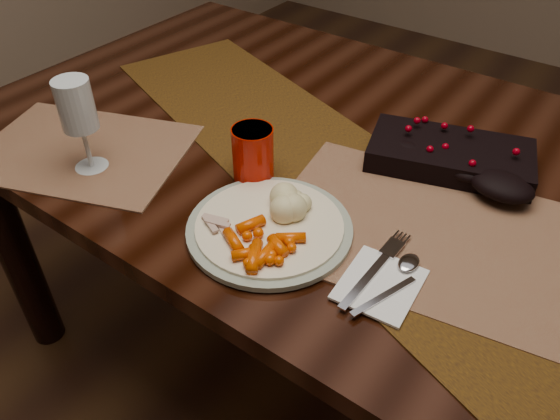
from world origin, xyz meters
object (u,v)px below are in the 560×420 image
Objects in this scene: centerpiece at (451,152)px; baby_carrots at (263,243)px; placemat_main at (419,229)px; wine_glass at (81,126)px; mashed_potatoes at (290,201)px; dining_table at (360,285)px; napkin at (380,284)px; dinner_plate at (269,227)px; red_cup at (253,154)px; turkey_shreds at (219,223)px.

centerpiece is 0.44m from baby_carrots.
placemat_main is 2.67× the size of wine_glass.
placemat_main is 5.78× the size of mashed_potatoes.
placemat_main is at bearing -79.80° from centerpiece.
wine_glass is at bearing -166.32° from mashed_potatoes.
mashed_potatoes reaches higher than baby_carrots.
dining_table is 5.83× the size of centerpiece.
placemat_main is at bearing -42.74° from dining_table.
baby_carrots is 0.86× the size of napkin.
napkin is 0.62m from wine_glass.
dinner_plate is at bearing -100.73° from mashed_potatoes.
centerpiece reaches higher than napkin.
mashed_potatoes reaches higher than centerpiece.
dinner_plate is at bearing -41.98° from red_cup.
mashed_potatoes is 0.13m from turkey_shreds.
dining_table is at bearing 83.32° from mashed_potatoes.
dining_table is at bearing 113.96° from napkin.
wine_glass reaches higher than dining_table.
red_cup is at bearing 138.02° from dinner_plate.
mashed_potatoes is at bearing 54.45° from turkey_shreds.
centerpiece is 0.40m from dinner_plate.
mashed_potatoes is (-0.02, 0.10, 0.01)m from baby_carrots.
turkey_shreds is (-0.06, -0.05, 0.02)m from dinner_plate.
red_cup is (-0.05, 0.16, 0.03)m from turkey_shreds.
wine_glass is (-0.28, -0.16, 0.04)m from red_cup.
dinner_plate reaches higher than placemat_main.
napkin is at bearing 4.94° from wine_glass.
baby_carrots is 0.19m from napkin.
placemat_main is (0.16, -0.15, 0.38)m from dining_table.
baby_carrots is at bearing -169.33° from napkin.
turkey_shreds is at bearing -71.31° from red_cup.
placemat_main is 0.23m from mashed_potatoes.
centerpiece is 0.36m from mashed_potatoes.
placemat_main is 0.64m from wine_glass.
mashed_potatoes reaches higher than napkin.
dinner_plate is 2.66× the size of red_cup.
turkey_shreds is at bearing -0.29° from wine_glass.
wine_glass is (-0.43, -0.00, 0.06)m from baby_carrots.
red_cup reaches higher than baby_carrots.
centerpiece is at bearing 24.22° from dining_table.
turkey_shreds is (-0.10, -0.36, 0.40)m from dining_table.
mashed_potatoes is 0.14m from red_cup.
wine_glass is (-0.44, -0.36, 0.47)m from dining_table.
turkey_shreds is at bearing -178.40° from baby_carrots.
dinner_plate is 0.41m from wine_glass.
baby_carrots is at bearing -79.36° from mashed_potatoes.
napkin is at bearing -60.91° from dining_table.
red_cup is 0.57× the size of wine_glass.
napkin is (0.21, -0.00, -0.01)m from dinner_plate.
turkey_shreds is 0.17m from red_cup.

